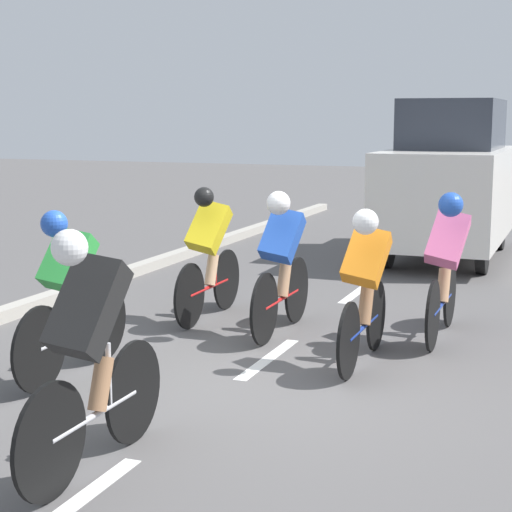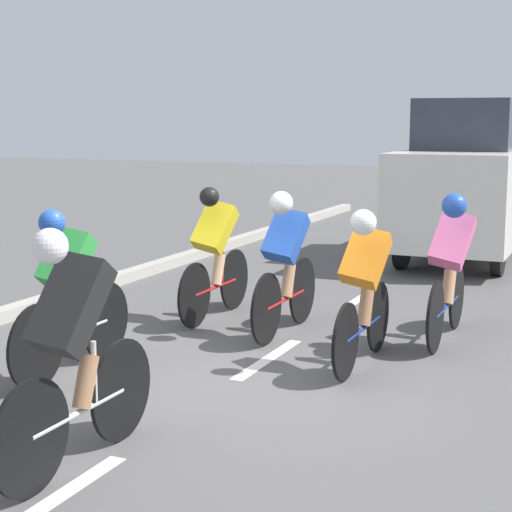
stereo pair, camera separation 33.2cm
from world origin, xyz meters
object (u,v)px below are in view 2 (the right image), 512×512
object	(u,v)px
cyclist_yellow	(215,251)
cyclist_orange	(364,284)
cyclist_green	(68,289)
cyclist_pink	(450,263)
cyclist_blue	(285,259)
support_car	(467,182)
cyclist_black	(73,345)

from	to	relation	value
cyclist_yellow	cyclist_orange	bearing A→B (deg)	151.45
cyclist_green	cyclist_pink	distance (m)	3.64
cyclist_blue	cyclist_yellow	bearing A→B (deg)	-18.91
cyclist_orange	cyclist_pink	distance (m)	1.27
cyclist_orange	cyclist_blue	distance (m)	1.30
cyclist_green	cyclist_pink	xyz separation A→B (m)	(-2.74, -2.40, 0.04)
cyclist_orange	cyclist_pink	xyz separation A→B (m)	(-0.52, -1.16, 0.04)
cyclist_green	support_car	bearing A→B (deg)	-104.98
cyclist_orange	cyclist_yellow	world-z (taller)	cyclist_yellow
cyclist_pink	cyclist_black	xyz separation A→B (m)	(1.51, 4.03, 0.02)
cyclist_blue	support_car	size ratio (longest dim) A/B	0.44
cyclist_orange	cyclist_green	distance (m)	2.54
cyclist_yellow	cyclist_black	distance (m)	4.09
cyclist_green	support_car	distance (m)	7.72
cyclist_orange	support_car	world-z (taller)	support_car
cyclist_black	cyclist_green	bearing A→B (deg)	-53.09
cyclist_orange	cyclist_black	distance (m)	3.04
cyclist_pink	cyclist_black	size ratio (longest dim) A/B	1.03
cyclist_yellow	support_car	size ratio (longest dim) A/B	0.43
cyclist_black	cyclist_yellow	bearing A→B (deg)	-75.73
cyclist_yellow	cyclist_pink	world-z (taller)	cyclist_pink
cyclist_orange	support_car	distance (m)	6.23
cyclist_blue	support_car	distance (m)	5.52
support_car	cyclist_black	bearing A→B (deg)	85.20
cyclist_orange	cyclist_green	world-z (taller)	cyclist_green
cyclist_yellow	cyclist_green	world-z (taller)	cyclist_yellow
cyclist_orange	cyclist_black	xyz separation A→B (m)	(0.99, 2.87, 0.06)
cyclist_yellow	cyclist_green	distance (m)	2.34
cyclist_green	support_car	xyz separation A→B (m)	(-1.99, -7.45, 0.45)
cyclist_yellow	cyclist_blue	size ratio (longest dim) A/B	0.99
cyclist_orange	cyclist_green	size ratio (longest dim) A/B	0.97
support_car	cyclist_green	bearing A→B (deg)	75.02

